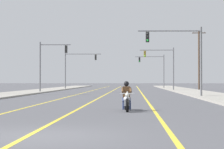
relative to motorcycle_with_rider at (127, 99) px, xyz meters
name	(u,v)px	position (x,y,z in m)	size (l,w,h in m)	color
ground_plane	(39,136)	(-2.24, -9.42, -0.59)	(400.00, 400.00, 0.00)	#515156
lane_stripe_center	(111,91)	(-2.54, 35.58, -0.58)	(0.16, 100.00, 0.01)	yellow
lane_stripe_left	(89,91)	(-5.54, 35.58, -0.58)	(0.16, 100.00, 0.01)	yellow
lane_stripe_right	(140,91)	(1.36, 35.58, -0.58)	(0.16, 100.00, 0.01)	yellow
sidewalk_kerb_right	(195,92)	(7.83, 30.58, -0.52)	(4.40, 110.00, 0.14)	#9E998E
sidewalk_kerb_left	(31,92)	(-12.31, 30.58, -0.52)	(4.40, 110.00, 0.14)	#9E998E
motorcycle_with_rider	(127,99)	(0.00, 0.00, 0.00)	(0.70, 2.19, 1.46)	black
traffic_signal_near_right	(182,50)	(4.68, 16.34, 3.56)	(5.62, 0.54, 6.20)	slate
traffic_signal_near_left	(49,60)	(-9.92, 29.96, 3.44)	(3.84, 0.44, 6.20)	slate
traffic_signal_mid_right	(164,62)	(4.77, 39.68, 3.51)	(4.90, 0.37, 6.20)	slate
traffic_signal_mid_left	(76,64)	(-9.05, 48.17, 3.58)	(6.01, 0.51, 6.20)	slate
traffic_signal_far_right	(155,66)	(4.50, 56.36, 3.54)	(5.32, 0.50, 6.20)	slate
utility_pole_right_far	(199,59)	(10.41, 43.52, 4.17)	(2.05, 0.26, 9.11)	#4C3828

